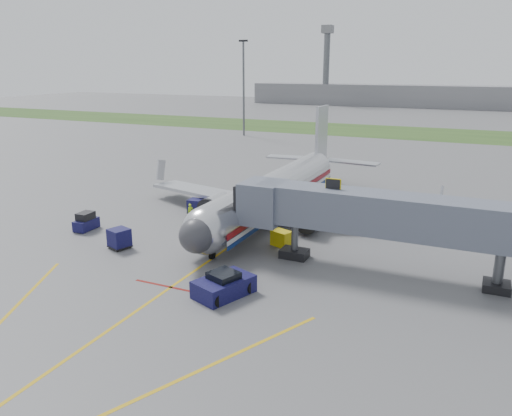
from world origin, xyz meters
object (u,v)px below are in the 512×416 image
at_px(belt_loader, 207,207).
at_px(ramp_worker, 190,212).
at_px(baggage_tug, 86,222).
at_px(pushback_tug, 224,285).
at_px(airliner, 275,191).

bearing_deg(belt_loader, ramp_worker, -89.11).
bearing_deg(ramp_worker, baggage_tug, 177.08).
xyz_separation_m(pushback_tug, belt_loader, (-11.26, 17.29, -0.23)).
bearing_deg(ramp_worker, airliner, -11.68).
height_order(pushback_tug, belt_loader, belt_loader).
distance_m(pushback_tug, ramp_worker, 17.83).
relative_size(baggage_tug, belt_loader, 0.64).
xyz_separation_m(belt_loader, ramp_worker, (0.05, -3.42, 0.37)).
height_order(pushback_tug, ramp_worker, ramp_worker).
relative_size(pushback_tug, baggage_tug, 1.83).
bearing_deg(pushback_tug, airliner, 102.03).
xyz_separation_m(airliner, belt_loader, (-7.26, -1.45, -2.18)).
xyz_separation_m(baggage_tug, ramp_worker, (7.39, 6.85, 0.08)).
distance_m(belt_loader, ramp_worker, 3.44).
bearing_deg(belt_loader, pushback_tug, -56.94).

